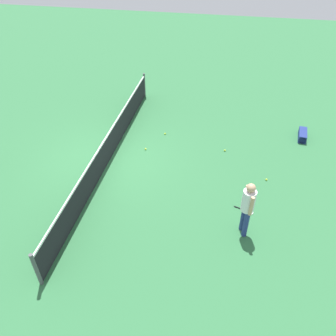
% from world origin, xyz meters
% --- Properties ---
extents(ground_plane, '(40.00, 40.00, 0.00)m').
position_xyz_m(ground_plane, '(0.00, 0.00, 0.00)').
color(ground_plane, '#2D6B3D').
extents(court_net, '(10.09, 0.09, 1.07)m').
position_xyz_m(court_net, '(0.00, 0.00, 0.50)').
color(court_net, '#4C4C51').
rests_on(court_net, ground_plane).
extents(player_near_side, '(0.52, 0.43, 1.70)m').
position_xyz_m(player_near_side, '(-2.49, -4.60, 1.01)').
color(player_near_side, navy).
rests_on(player_near_side, ground_plane).
extents(tennis_racket_near_player, '(0.40, 0.61, 0.03)m').
position_xyz_m(tennis_racket_near_player, '(-1.69, -4.72, 0.01)').
color(tennis_racket_near_player, white).
rests_on(tennis_racket_near_player, ground_plane).
extents(tennis_ball_near_player, '(0.07, 0.07, 0.07)m').
position_xyz_m(tennis_ball_near_player, '(1.92, -1.57, 0.03)').
color(tennis_ball_near_player, '#C6E033').
rests_on(tennis_ball_near_player, ground_plane).
extents(tennis_ball_by_net, '(0.07, 0.07, 0.07)m').
position_xyz_m(tennis_ball_by_net, '(1.23, -3.90, 0.03)').
color(tennis_ball_by_net, '#C6E033').
rests_on(tennis_ball_by_net, ground_plane).
extents(tennis_ball_midcourt, '(0.07, 0.07, 0.07)m').
position_xyz_m(tennis_ball_midcourt, '(0.77, -1.08, 0.03)').
color(tennis_ball_midcourt, '#C6E033').
rests_on(tennis_ball_midcourt, ground_plane).
extents(tennis_ball_baseline, '(0.07, 0.07, 0.07)m').
position_xyz_m(tennis_ball_baseline, '(-0.16, -5.31, 0.03)').
color(tennis_ball_baseline, '#C6E033').
rests_on(tennis_ball_baseline, ground_plane).
extents(equipment_bag, '(0.83, 0.37, 0.28)m').
position_xyz_m(equipment_bag, '(2.61, -6.71, 0.14)').
color(equipment_bag, navy).
rests_on(equipment_bag, ground_plane).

